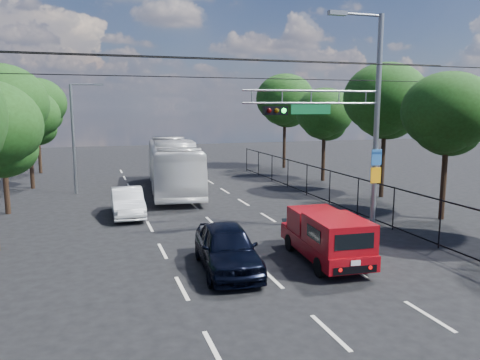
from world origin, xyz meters
name	(u,v)px	position (x,y,z in m)	size (l,w,h in m)	color
ground	(330,332)	(0.00, 0.00, 0.00)	(120.00, 120.00, 0.00)	black
lane_markings	(202,213)	(0.00, 14.00, 0.01)	(6.12, 38.00, 0.01)	beige
signal_mast	(353,115)	(5.28, 7.99, 5.24)	(6.43, 0.39, 9.50)	slate
streetlight_left	(76,133)	(-6.33, 22.00, 3.94)	(2.09, 0.22, 7.08)	slate
utility_wires	(229,66)	(0.00, 8.83, 7.23)	(22.00, 5.04, 0.74)	black
fence_right	(346,192)	(7.60, 12.17, 1.03)	(0.06, 34.03, 2.00)	black
tree_right_b	(448,118)	(11.22, 9.02, 5.06)	(4.50, 4.50, 7.31)	black
tree_right_c	(385,105)	(11.82, 15.02, 5.73)	(5.10, 5.10, 8.29)	black
tree_right_d	(325,117)	(11.42, 22.02, 4.85)	(4.32, 4.32, 7.02)	black
tree_right_e	(285,103)	(11.62, 30.02, 5.94)	(5.28, 5.28, 8.58)	black
tree_left_c	(1,111)	(-9.78, 17.02, 5.40)	(4.80, 4.80, 7.80)	black
tree_left_d	(29,120)	(-9.38, 25.02, 4.72)	(4.20, 4.20, 6.83)	black
tree_left_e	(37,108)	(-9.58, 33.02, 5.53)	(4.92, 4.92, 7.99)	black
red_pickup	(326,236)	(2.49, 4.91, 0.98)	(2.15, 5.06, 1.84)	black
navy_hatchback	(227,248)	(-1.18, 5.17, 0.80)	(1.89, 4.69, 1.60)	black
white_bus	(173,166)	(-0.28, 21.05, 1.72)	(2.89, 12.35, 3.44)	silver
white_van	(128,202)	(-3.80, 14.57, 0.72)	(1.53, 4.38, 1.44)	white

